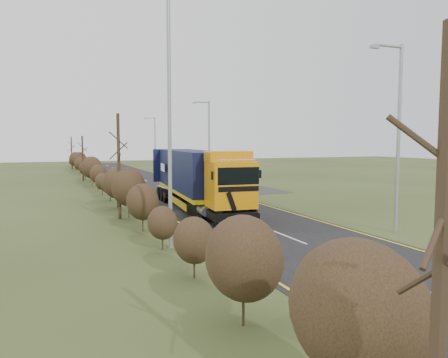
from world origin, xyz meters
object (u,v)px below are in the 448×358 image
streetlight_near (397,130)px  speed_sign (221,173)px  car_red_hatchback (234,181)px  lorry (196,176)px  car_blue_sedan (205,175)px

streetlight_near → speed_sign: (-1.06, 20.01, -3.43)m
car_red_hatchback → streetlight_near: (-0.81, -21.47, 4.35)m
lorry → car_blue_sedan: lorry is taller
lorry → car_red_hatchback: size_ratio=3.79×
car_red_hatchback → speed_sign: 2.55m
lorry → car_red_hatchback: (7.53, 11.03, -1.60)m
streetlight_near → speed_sign: size_ratio=4.03×
streetlight_near → speed_sign: 20.33m
lorry → streetlight_near: streetlight_near is taller
car_blue_sedan → streetlight_near: bearing=120.0°
car_red_hatchback → speed_sign: bearing=20.6°
car_red_hatchback → speed_sign: size_ratio=1.68×
car_red_hatchback → streetlight_near: size_ratio=0.42×
car_red_hatchback → streetlight_near: 21.92m
lorry → speed_sign: size_ratio=6.38×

